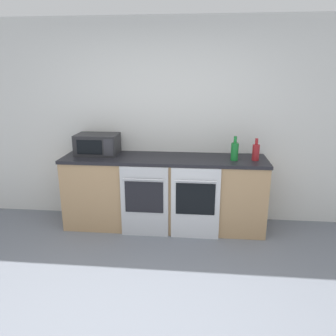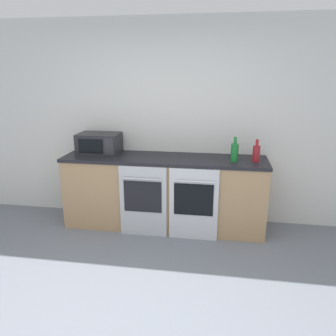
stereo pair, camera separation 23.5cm
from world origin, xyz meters
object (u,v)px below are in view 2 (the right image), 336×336
(oven_right, at_px, (194,204))
(bottle_red, at_px, (256,153))
(oven_left, at_px, (143,201))
(microwave, at_px, (99,143))
(bottle_green, at_px, (235,152))

(oven_right, bearing_deg, bottle_red, 22.03)
(oven_left, relative_size, microwave, 1.66)
(bottle_red, bearing_deg, oven_left, -167.76)
(oven_left, distance_m, bottle_green, 1.24)
(oven_right, height_order, bottle_green, bottle_green)
(bottle_green, xyz_separation_m, bottle_red, (0.25, 0.02, -0.01))
(microwave, height_order, bottle_red, bottle_red)
(microwave, bearing_deg, oven_left, -30.93)
(oven_right, height_order, bottle_red, bottle_red)
(oven_right, distance_m, bottle_red, 0.95)
(oven_left, relative_size, oven_right, 1.00)
(microwave, distance_m, bottle_red, 1.97)
(microwave, bearing_deg, bottle_red, -3.24)
(bottle_green, relative_size, bottle_red, 1.10)
(oven_left, xyz_separation_m, bottle_green, (1.06, 0.26, 0.59))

